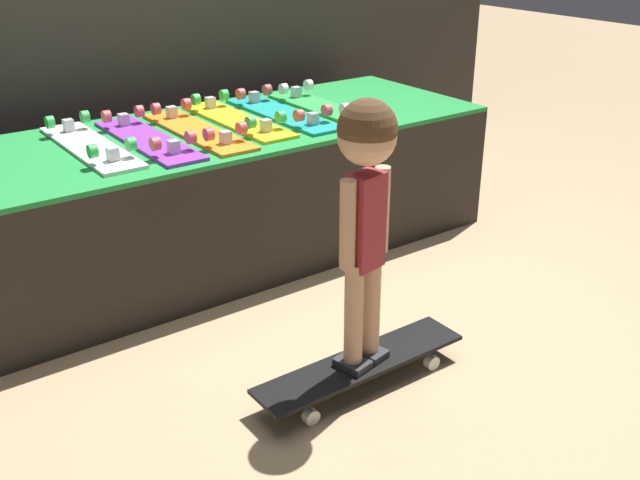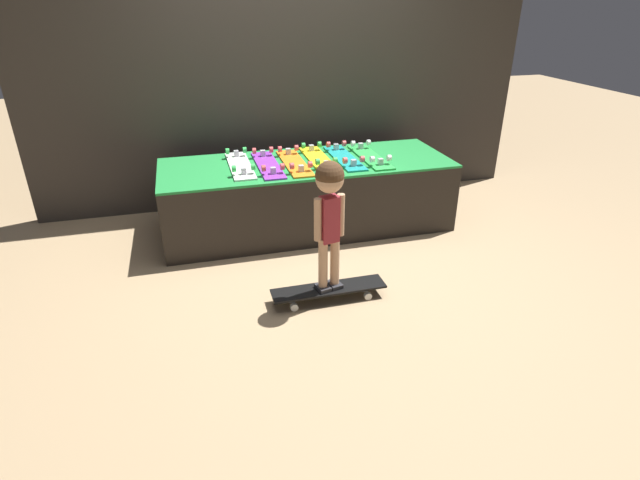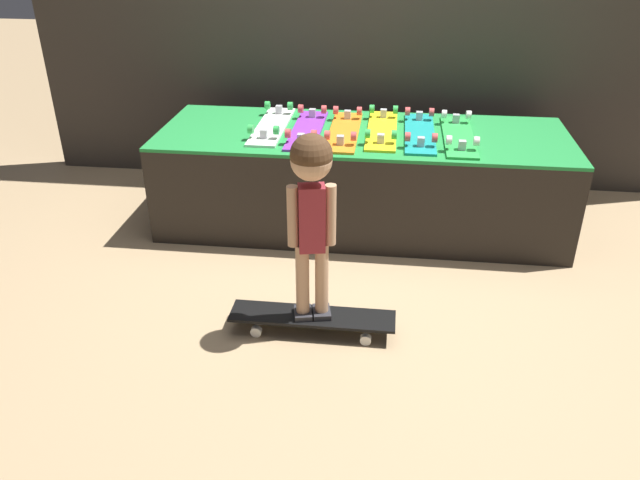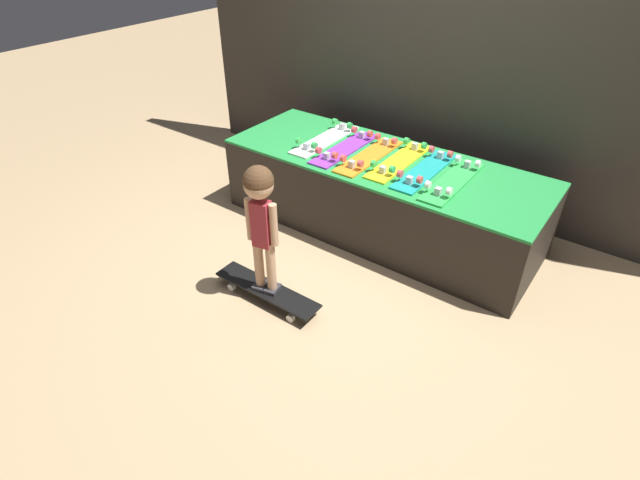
% 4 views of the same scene
% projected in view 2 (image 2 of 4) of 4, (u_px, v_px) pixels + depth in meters
% --- Properties ---
extents(ground_plane, '(16.00, 16.00, 0.00)m').
position_uv_depth(ground_plane, '(325.00, 255.00, 4.00)').
color(ground_plane, tan).
extents(back_wall, '(4.72, 0.10, 2.33)m').
position_uv_depth(back_wall, '(287.00, 80.00, 4.63)').
color(back_wall, '#332D28').
rests_on(back_wall, ground_plane).
extents(display_rack, '(2.46, 0.89, 0.60)m').
position_uv_depth(display_rack, '(307.00, 195.00, 4.37)').
color(display_rack, black).
rests_on(display_rack, ground_plane).
extents(skateboard_white_on_rack, '(0.18, 0.74, 0.09)m').
position_uv_depth(skateboard_white_on_rack, '(240.00, 164.00, 4.12)').
color(skateboard_white_on_rack, white).
rests_on(skateboard_white_on_rack, display_rack).
extents(skateboard_purple_on_rack, '(0.18, 0.74, 0.09)m').
position_uv_depth(skateboard_purple_on_rack, '(268.00, 164.00, 4.13)').
color(skateboard_purple_on_rack, purple).
rests_on(skateboard_purple_on_rack, display_rack).
extents(skateboard_orange_on_rack, '(0.18, 0.74, 0.09)m').
position_uv_depth(skateboard_orange_on_rack, '(294.00, 162.00, 4.18)').
color(skateboard_orange_on_rack, orange).
rests_on(skateboard_orange_on_rack, display_rack).
extents(skateboard_yellow_on_rack, '(0.18, 0.74, 0.09)m').
position_uv_depth(skateboard_yellow_on_rack, '(319.00, 158.00, 4.28)').
color(skateboard_yellow_on_rack, yellow).
rests_on(skateboard_yellow_on_rack, display_rack).
extents(skateboard_teal_on_rack, '(0.18, 0.74, 0.09)m').
position_uv_depth(skateboard_teal_on_rack, '(344.00, 157.00, 4.31)').
color(skateboard_teal_on_rack, teal).
rests_on(skateboard_teal_on_rack, display_rack).
extents(skateboard_green_on_rack, '(0.18, 0.74, 0.09)m').
position_uv_depth(skateboard_green_on_rack, '(370.00, 156.00, 4.34)').
color(skateboard_green_on_rack, green).
rests_on(skateboard_green_on_rack, display_rack).
extents(skateboard_on_floor, '(0.78, 0.18, 0.09)m').
position_uv_depth(skateboard_on_floor, '(329.00, 290.00, 3.40)').
color(skateboard_on_floor, black).
rests_on(skateboard_on_floor, ground_plane).
extents(child, '(0.21, 0.18, 0.89)m').
position_uv_depth(child, '(329.00, 202.00, 3.11)').
color(child, '#2D2D33').
rests_on(child, skateboard_on_floor).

